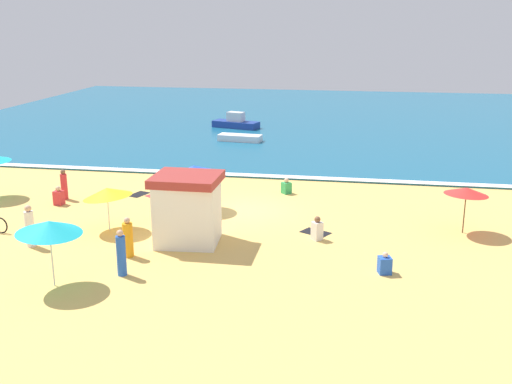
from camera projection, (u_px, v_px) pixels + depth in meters
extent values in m
plane|color=#EDBC60|center=(247.00, 210.00, 29.07)|extent=(60.00, 60.00, 0.00)
cube|color=#196084|center=(305.00, 118.00, 55.58)|extent=(60.00, 44.00, 0.10)
cube|color=white|center=(267.00, 176.00, 35.01)|extent=(57.00, 0.70, 0.01)
cube|color=white|center=(188.00, 213.00, 24.61)|extent=(2.59, 2.39, 2.48)
cube|color=#A5332D|center=(187.00, 179.00, 24.23)|extent=(2.61, 2.37, 0.33)
cylinder|color=#4C3823|center=(194.00, 188.00, 28.96)|extent=(0.05, 0.05, 2.10)
cone|color=blue|center=(194.00, 170.00, 28.72)|extent=(3.00, 2.99, 0.69)
cylinder|color=#4C3823|center=(465.00, 211.00, 25.77)|extent=(0.05, 0.05, 1.94)
cone|color=red|center=(466.00, 191.00, 25.53)|extent=(2.59, 2.59, 0.40)
cylinder|color=silver|center=(108.00, 210.00, 26.12)|extent=(0.05, 0.05, 1.83)
cone|color=yellow|center=(107.00, 192.00, 25.91)|extent=(2.42, 2.39, 0.64)
cylinder|color=silver|center=(52.00, 254.00, 20.59)|extent=(0.05, 0.05, 2.27)
cone|color=#19B7C6|center=(49.00, 227.00, 20.32)|extent=(2.25, 2.23, 0.55)
torus|color=black|center=(1.00, 225.00, 25.95)|extent=(0.72, 0.17, 0.72)
cylinder|color=green|center=(164.00, 187.00, 30.64)|extent=(0.43, 0.43, 1.33)
sphere|color=#DBA884|center=(163.00, 171.00, 30.43)|extent=(0.26, 0.26, 0.26)
cube|color=red|center=(59.00, 198.00, 29.86)|extent=(0.45, 0.45, 0.69)
sphere|color=#DBA884|center=(58.00, 189.00, 29.73)|extent=(0.25, 0.25, 0.25)
cube|color=green|center=(286.00, 188.00, 31.79)|extent=(0.59, 0.59, 0.59)
sphere|color=#DBA884|center=(286.00, 180.00, 31.68)|extent=(0.24, 0.24, 0.24)
cylinder|color=red|center=(64.00, 187.00, 30.69)|extent=(0.42, 0.42, 1.30)
sphere|color=brown|center=(63.00, 172.00, 30.48)|extent=(0.24, 0.24, 0.24)
cylinder|color=orange|center=(128.00, 240.00, 23.27)|extent=(0.44, 0.44, 1.34)
sphere|color=#DBA884|center=(127.00, 220.00, 23.06)|extent=(0.24, 0.24, 0.24)
cube|color=blue|center=(385.00, 265.00, 21.81)|extent=(0.53, 0.53, 0.61)
sphere|color=beige|center=(385.00, 255.00, 21.70)|extent=(0.21, 0.21, 0.21)
cylinder|color=blue|center=(121.00, 256.00, 21.55)|extent=(0.42, 0.42, 1.47)
sphere|color=#DBA884|center=(120.00, 233.00, 21.32)|extent=(0.24, 0.24, 0.24)
cylinder|color=white|center=(30.00, 229.00, 24.29)|extent=(0.37, 0.37, 1.46)
sphere|color=#DBA884|center=(28.00, 208.00, 24.05)|extent=(0.27, 0.27, 0.27)
cube|color=white|center=(317.00, 231.00, 25.12)|extent=(0.53, 0.53, 0.76)
sphere|color=brown|center=(317.00, 219.00, 24.99)|extent=(0.26, 0.26, 0.26)
cube|color=red|center=(160.00, 198.00, 31.03)|extent=(1.85, 1.62, 0.01)
cube|color=black|center=(316.00, 232.00, 26.04)|extent=(1.41, 1.24, 0.01)
cube|color=black|center=(139.00, 194.00, 31.68)|extent=(1.00, 1.29, 0.01)
cube|color=white|center=(240.00, 138.00, 44.91)|extent=(3.25, 1.49, 0.46)
cube|color=navy|center=(236.00, 124.00, 50.34)|extent=(4.03, 2.35, 0.54)
cube|color=silver|center=(236.00, 117.00, 50.17)|extent=(1.51, 1.15, 0.75)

